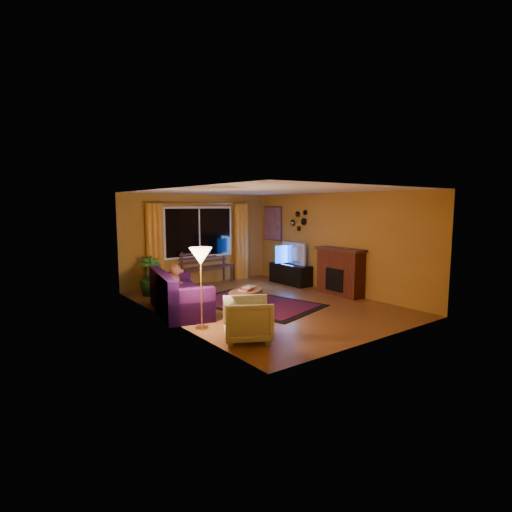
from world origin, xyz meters
TOP-DOWN VIEW (x-y plane):
  - floor at (0.00, 0.00)m, footprint 4.50×6.00m
  - ceiling at (0.00, 0.00)m, footprint 4.50×6.00m
  - wall_back at (0.00, 3.01)m, footprint 4.50×0.02m
  - wall_left at (-2.26, 0.00)m, footprint 0.02×6.00m
  - wall_right at (2.26, 0.00)m, footprint 0.02×6.00m
  - window at (0.00, 2.94)m, footprint 2.00×0.02m
  - curtain_rod at (0.00, 2.90)m, footprint 3.20×0.03m
  - curtain_left at (-1.35, 2.88)m, footprint 0.36×0.36m
  - curtain_right at (1.35, 2.88)m, footprint 0.36×0.36m
  - bench at (0.13, 2.75)m, footprint 1.60×0.59m
  - potted_plant at (-1.69, 2.36)m, footprint 0.55×0.55m
  - sofa at (-1.80, 0.52)m, footprint 1.33×2.22m
  - dog at (-1.75, 0.99)m, footprint 0.39×0.50m
  - armchair at (-1.69, -1.76)m, footprint 0.98×1.00m
  - floor_lamp at (-2.00, -0.77)m, footprint 0.26×0.26m
  - rug at (-0.15, 0.14)m, footprint 2.48×3.21m
  - coffee_table at (-0.48, 0.02)m, footprint 1.33×1.33m
  - tv_console at (2.00, 1.38)m, footprint 0.46×1.35m
  - television at (2.00, 1.38)m, footprint 0.23×1.05m
  - fireplace at (2.05, -0.40)m, footprint 0.40×1.20m
  - mirror_cluster at (2.21, 1.30)m, footprint 0.06×0.60m
  - painting at (2.22, 2.45)m, footprint 0.04×0.76m

SIDE VIEW (x-z plane):
  - floor at x=0.00m, z-range -0.02..0.00m
  - rug at x=-0.15m, z-range 0.00..0.02m
  - coffee_table at x=-0.48m, z-range 0.00..0.37m
  - bench at x=0.13m, z-range 0.00..0.47m
  - tv_console at x=2.00m, z-range 0.00..0.56m
  - armchair at x=-1.69m, z-range 0.00..0.77m
  - sofa at x=-1.80m, z-range 0.00..0.84m
  - potted_plant at x=-1.69m, z-range 0.00..0.95m
  - fireplace at x=2.05m, z-range 0.00..1.10m
  - dog at x=-1.75m, z-range 0.41..0.90m
  - floor_lamp at x=-2.00m, z-range 0.00..1.45m
  - television at x=2.00m, z-range 0.56..1.16m
  - curtain_left at x=-1.35m, z-range 0.00..2.24m
  - curtain_right at x=1.35m, z-range 0.00..2.24m
  - wall_back at x=0.00m, z-range 0.00..2.50m
  - wall_left at x=-2.26m, z-range 0.00..2.50m
  - wall_right at x=2.26m, z-range 0.00..2.50m
  - window at x=0.00m, z-range 0.80..2.10m
  - painting at x=2.22m, z-range 1.17..2.13m
  - mirror_cluster at x=2.21m, z-range 1.52..2.08m
  - curtain_rod at x=0.00m, z-range 2.23..2.27m
  - ceiling at x=0.00m, z-range 2.50..2.52m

